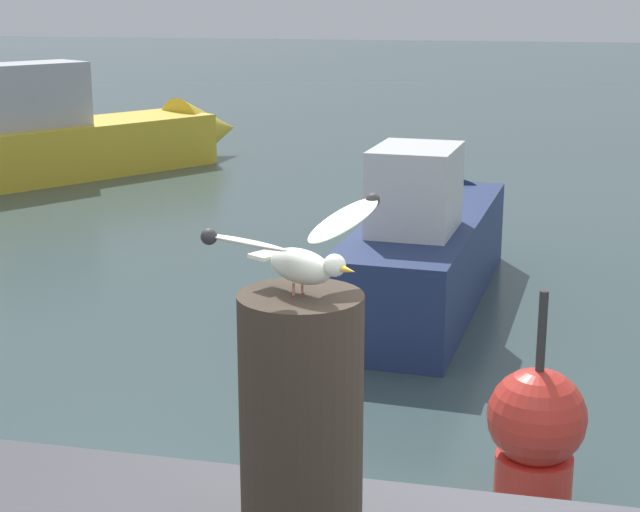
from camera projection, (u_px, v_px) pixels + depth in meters
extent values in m
cylinder|color=#382D23|center=(301.00, 426.00, 2.95)|extent=(0.37, 0.37, 0.82)
cylinder|color=#C67260|center=(294.00, 289.00, 2.84)|extent=(0.01, 0.01, 0.04)
cylinder|color=#C67260|center=(302.00, 287.00, 2.86)|extent=(0.01, 0.01, 0.04)
ellipsoid|color=silver|center=(300.00, 266.00, 2.82)|extent=(0.24, 0.20, 0.10)
sphere|color=silver|center=(334.00, 265.00, 2.73)|extent=(0.06, 0.06, 0.06)
cone|color=gold|center=(349.00, 270.00, 2.69)|extent=(0.05, 0.04, 0.02)
cube|color=silver|center=(265.00, 255.00, 2.92)|extent=(0.10, 0.10, 0.01)
ellipsoid|color=silver|center=(247.00, 243.00, 2.67)|extent=(0.25, 0.31, 0.11)
sphere|color=#242424|center=(209.00, 237.00, 2.57)|extent=(0.04, 0.04, 0.04)
ellipsoid|color=silver|center=(344.00, 220.00, 2.94)|extent=(0.25, 0.31, 0.11)
sphere|color=#242424|center=(373.00, 200.00, 3.02)|extent=(0.04, 0.04, 0.04)
cube|color=navy|center=(426.00, 260.00, 9.45)|extent=(1.26, 3.79, 0.86)
cone|color=navy|center=(461.00, 210.00, 11.40)|extent=(0.97, 0.97, 0.91)
cube|color=white|center=(415.00, 189.00, 8.67)|extent=(0.76, 0.99, 0.75)
cube|color=yellow|center=(75.00, 149.00, 16.17)|extent=(3.73, 4.75, 0.85)
cone|color=yellow|center=(207.00, 131.00, 18.00)|extent=(1.74, 1.74, 1.26)
cube|color=#B2B2B7|center=(32.00, 95.00, 15.46)|extent=(1.59, 1.82, 0.99)
cylinder|color=red|center=(533.00, 484.00, 5.68)|extent=(0.44, 0.44, 0.35)
sphere|color=red|center=(537.00, 417.00, 5.57)|extent=(0.56, 0.56, 0.56)
cylinder|color=#2D2D2D|center=(542.00, 335.00, 5.45)|extent=(0.05, 0.05, 0.50)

